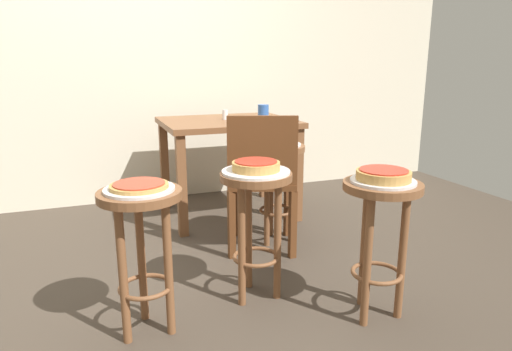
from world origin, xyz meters
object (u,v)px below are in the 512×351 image
Objects in this scene: serving_plate_leftside at (256,172)px; wooden_chair at (262,177)px; pizza_middle at (139,185)px; serving_plate_foreground at (383,181)px; dining_table at (228,135)px; pizza_foreground at (384,175)px; stool_leftside at (256,208)px; stool_foreground at (380,221)px; pizza_leftside at (256,166)px; stool_rear at (277,173)px; condiment_shaker at (225,115)px; stool_middle at (142,231)px; pizza_rear at (278,140)px; serving_plate_middle at (139,189)px; cup_near_edge at (263,113)px; serving_plate_rear at (278,144)px.

serving_plate_leftside is 0.38× the size of wooden_chair.
serving_plate_foreground is at bearing -13.58° from pizza_middle.
pizza_middle is at bearing -120.04° from dining_table.
stool_leftside is (-0.45, 0.36, -0.21)m from pizza_foreground.
pizza_leftside is at bearing 141.53° from stool_foreground.
serving_plate_leftside is 0.60m from wooden_chair.
condiment_shaker reaches higher than stool_rear.
pizza_foreground reaches higher than stool_middle.
condiment_shaker is (-0.14, 0.66, 0.09)m from pizza_rear.
stool_rear is 0.74m from condiment_shaker.
pizza_foreground is at bearing -13.58° from serving_plate_middle.
condiment_shaker is at bearing 79.28° from serving_plate_leftside.
pizza_middle is 1.21m from stool_rear.
stool_leftside is 0.67× the size of dining_table.
dining_table is (-0.19, 1.63, -0.05)m from pizza_foreground.
stool_middle is 0.75× the size of wooden_chair.
pizza_rear is 1.83× the size of cup_near_edge.
stool_leftside is 1.00× the size of stool_rear.
serving_plate_middle is 3.95× the size of condiment_shaker.
stool_leftside is 1.98× the size of serving_plate_leftside.
dining_table reaches higher than stool_foreground.
condiment_shaker is at bearing 60.60° from stool_middle.
pizza_leftside is 1.31m from condiment_shaker.
cup_near_edge is at bearing 89.49° from stool_foreground.
stool_middle is 1.61m from dining_table.
pizza_foreground reaches higher than pizza_middle.
condiment_shaker reaches higher than pizza_foreground.
cup_near_edge is at bearing -43.64° from dining_table.
condiment_shaker reaches higher than pizza_middle.
pizza_middle is at bearing 166.42° from serving_plate_foreground.
condiment_shaker is (0.79, 1.40, 0.30)m from stool_middle.
stool_middle is (-1.00, 0.24, -0.21)m from pizza_foreground.
stool_middle is at bearing -130.32° from cup_near_edge.
pizza_leftside is (-0.45, 0.36, 0.21)m from stool_foreground.
cup_near_edge is at bearing 66.68° from serving_plate_leftside.
stool_leftside is 1.34m from condiment_shaker.
pizza_rear is (0.93, 0.75, 0.03)m from serving_plate_middle.
stool_rear is at bearing 180.00° from serving_plate_rear.
stool_rear is (0.93, 0.75, -0.18)m from serving_plate_middle.
serving_plate_leftside is at bearing -100.72° from condiment_shaker.
pizza_foreground is 1.43m from cup_near_edge.
pizza_foreground is (0.00, 0.00, 0.03)m from serving_plate_foreground.
stool_middle is at bearing -167.97° from pizza_leftside.
stool_rear is at bearing 58.60° from serving_plate_leftside.
cup_near_edge reaches higher than dining_table.
serving_plate_rear is 0.65m from dining_table.
pizza_leftside reaches higher than serving_plate_foreground.
pizza_foreground is 0.58m from serving_plate_leftside.
pizza_leftside is 1.17m from cup_near_edge.
serving_plate_middle is 1.21m from stool_rear.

